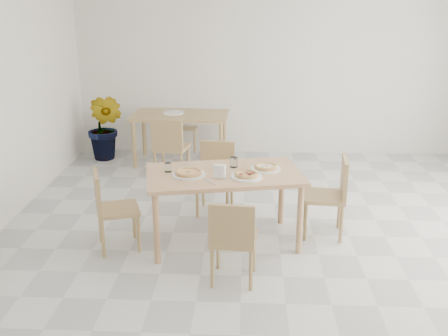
{
  "coord_description": "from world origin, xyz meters",
  "views": [
    {
      "loc": [
        -0.33,
        -4.65,
        2.44
      ],
      "look_at": [
        -0.57,
        0.26,
        0.8
      ],
      "focal_mm": 42.0,
      "sensor_mm": 36.0,
      "label": 1
    }
  ],
  "objects_px": {
    "chair_west": "(109,205)",
    "plate_margherita": "(189,175)",
    "napkin_holder": "(219,172)",
    "second_table": "(180,120)",
    "main_table": "(224,180)",
    "plate_empty": "(173,113)",
    "potted_plant": "(105,127)",
    "chair_back_s": "(170,145)",
    "chair_back_n": "(188,122)",
    "pizza_pepperoni": "(247,174)",
    "tumbler_b": "(168,167)",
    "pizza_mushroom": "(266,167)",
    "chair_east": "(332,191)",
    "plate_mushroom": "(266,169)",
    "chair_north": "(216,172)",
    "plate_pepperoni": "(246,177)",
    "tumbler_a": "(234,162)",
    "chair_south": "(233,236)",
    "pizza_margherita": "(189,172)"
  },
  "relations": [
    {
      "from": "pizza_pepperoni",
      "to": "tumbler_b",
      "type": "height_order",
      "value": "tumbler_b"
    },
    {
      "from": "plate_margherita",
      "to": "napkin_holder",
      "type": "relative_size",
      "value": 2.38
    },
    {
      "from": "potted_plant",
      "to": "pizza_mushroom",
      "type": "bearing_deg",
      "value": -48.02
    },
    {
      "from": "pizza_margherita",
      "to": "napkin_holder",
      "type": "bearing_deg",
      "value": -12.43
    },
    {
      "from": "chair_south",
      "to": "tumbler_a",
      "type": "relative_size",
      "value": 7.67
    },
    {
      "from": "main_table",
      "to": "chair_south",
      "type": "xyz_separation_m",
      "value": [
        0.12,
        -0.83,
        -0.21
      ]
    },
    {
      "from": "tumbler_a",
      "to": "chair_back_n",
      "type": "relative_size",
      "value": 0.13
    },
    {
      "from": "chair_west",
      "to": "plate_margherita",
      "type": "relative_size",
      "value": 2.52
    },
    {
      "from": "main_table",
      "to": "plate_pepperoni",
      "type": "relative_size",
      "value": 5.41
    },
    {
      "from": "napkin_holder",
      "to": "chair_back_n",
      "type": "xyz_separation_m",
      "value": [
        -0.7,
        3.54,
        -0.36
      ]
    },
    {
      "from": "plate_mushroom",
      "to": "plate_empty",
      "type": "bearing_deg",
      "value": 116.92
    },
    {
      "from": "pizza_margherita",
      "to": "chair_south",
      "type": "bearing_deg",
      "value": -57.92
    },
    {
      "from": "chair_north",
      "to": "second_table",
      "type": "bearing_deg",
      "value": 116.12
    },
    {
      "from": "plate_empty",
      "to": "potted_plant",
      "type": "bearing_deg",
      "value": 177.02
    },
    {
      "from": "plate_empty",
      "to": "plate_mushroom",
      "type": "bearing_deg",
      "value": -63.08
    },
    {
      "from": "plate_pepperoni",
      "to": "plate_margherita",
      "type": "bearing_deg",
      "value": 176.91
    },
    {
      "from": "second_table",
      "to": "napkin_holder",
      "type": "bearing_deg",
      "value": -73.73
    },
    {
      "from": "plate_margherita",
      "to": "chair_back_s",
      "type": "relative_size",
      "value": 0.37
    },
    {
      "from": "chair_north",
      "to": "plate_empty",
      "type": "xyz_separation_m",
      "value": [
        -0.75,
        1.85,
        0.29
      ]
    },
    {
      "from": "chair_east",
      "to": "plate_mushroom",
      "type": "relative_size",
      "value": 2.76
    },
    {
      "from": "main_table",
      "to": "chair_south",
      "type": "bearing_deg",
      "value": -93.15
    },
    {
      "from": "main_table",
      "to": "chair_back_s",
      "type": "distance_m",
      "value": 2.03
    },
    {
      "from": "chair_west",
      "to": "plate_margherita",
      "type": "bearing_deg",
      "value": -101.46
    },
    {
      "from": "chair_north",
      "to": "plate_pepperoni",
      "type": "relative_size",
      "value": 2.66
    },
    {
      "from": "pizza_mushroom",
      "to": "chair_back_s",
      "type": "xyz_separation_m",
      "value": [
        -1.24,
        1.73,
        -0.28
      ]
    },
    {
      "from": "chair_south",
      "to": "second_table",
      "type": "height_order",
      "value": "chair_south"
    },
    {
      "from": "chair_east",
      "to": "second_table",
      "type": "height_order",
      "value": "chair_east"
    },
    {
      "from": "chair_north",
      "to": "chair_east",
      "type": "bearing_deg",
      "value": -19.61
    },
    {
      "from": "chair_west",
      "to": "plate_mushroom",
      "type": "bearing_deg",
      "value": -97.42
    },
    {
      "from": "main_table",
      "to": "chair_west",
      "type": "distance_m",
      "value": 1.15
    },
    {
      "from": "chair_south",
      "to": "chair_north",
      "type": "relative_size",
      "value": 0.97
    },
    {
      "from": "chair_west",
      "to": "plate_pepperoni",
      "type": "xyz_separation_m",
      "value": [
        1.34,
        0.08,
        0.29
      ]
    },
    {
      "from": "tumbler_b",
      "to": "pizza_margherita",
      "type": "bearing_deg",
      "value": -26.19
    },
    {
      "from": "second_table",
      "to": "chair_back_s",
      "type": "bearing_deg",
      "value": -91.89
    },
    {
      "from": "chair_east",
      "to": "napkin_holder",
      "type": "distance_m",
      "value": 1.25
    },
    {
      "from": "main_table",
      "to": "plate_pepperoni",
      "type": "distance_m",
      "value": 0.27
    },
    {
      "from": "pizza_pepperoni",
      "to": "chair_back_s",
      "type": "height_order",
      "value": "chair_back_s"
    },
    {
      "from": "pizza_margherita",
      "to": "second_table",
      "type": "xyz_separation_m",
      "value": [
        -0.43,
        2.74,
        -0.12
      ]
    },
    {
      "from": "second_table",
      "to": "tumbler_b",
      "type": "bearing_deg",
      "value": -83.83
    },
    {
      "from": "pizza_pepperoni",
      "to": "plate_empty",
      "type": "distance_m",
      "value": 3.02
    },
    {
      "from": "main_table",
      "to": "chair_north",
      "type": "distance_m",
      "value": 0.86
    },
    {
      "from": "pizza_margherita",
      "to": "pizza_mushroom",
      "type": "distance_m",
      "value": 0.79
    },
    {
      "from": "pizza_mushroom",
      "to": "napkin_holder",
      "type": "bearing_deg",
      "value": -147.73
    },
    {
      "from": "pizza_pepperoni",
      "to": "tumbler_a",
      "type": "height_order",
      "value": "tumbler_a"
    },
    {
      "from": "plate_mushroom",
      "to": "potted_plant",
      "type": "distance_m",
      "value": 3.52
    },
    {
      "from": "plate_pepperoni",
      "to": "pizza_pepperoni",
      "type": "xyz_separation_m",
      "value": [
        0.0,
        0.0,
        0.02
      ]
    },
    {
      "from": "chair_back_s",
      "to": "main_table",
      "type": "bearing_deg",
      "value": 122.78
    },
    {
      "from": "potted_plant",
      "to": "chair_east",
      "type": "bearing_deg",
      "value": -39.6
    },
    {
      "from": "plate_mushroom",
      "to": "plate_empty",
      "type": "relative_size",
      "value": 0.99
    },
    {
      "from": "main_table",
      "to": "chair_north",
      "type": "xyz_separation_m",
      "value": [
        -0.13,
        0.82,
        -0.2
      ]
    }
  ]
}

